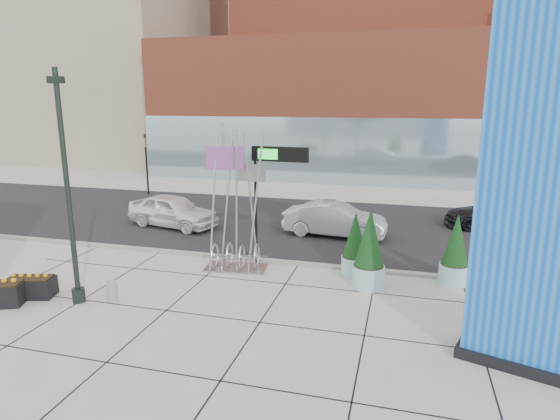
% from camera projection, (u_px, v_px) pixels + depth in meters
% --- Properties ---
extents(ground, '(160.00, 160.00, 0.00)m').
position_uv_depth(ground, '(239.00, 304.00, 14.73)').
color(ground, '#9E9991').
rests_on(ground, ground).
extents(street_asphalt, '(80.00, 12.00, 0.02)m').
position_uv_depth(street_asphalt, '(305.00, 224.00, 24.12)').
color(street_asphalt, black).
rests_on(street_asphalt, ground).
extents(curb_edge, '(80.00, 0.30, 0.12)m').
position_uv_depth(curb_edge, '(274.00, 261.00, 18.47)').
color(curb_edge, gray).
rests_on(curb_edge, ground).
extents(tower_podium, '(34.00, 10.00, 11.00)m').
position_uv_depth(tower_podium, '(361.00, 109.00, 38.57)').
color(tower_podium, '#A54830').
rests_on(tower_podium, ground).
extents(tower_glass_front, '(34.00, 0.60, 5.00)m').
position_uv_depth(tower_glass_front, '(353.00, 152.00, 34.76)').
color(tower_glass_front, '#8CA5B2').
rests_on(tower_glass_front, ground).
extents(blue_pylon, '(3.23, 2.20, 9.89)m').
position_uv_depth(blue_pylon, '(548.00, 170.00, 10.32)').
color(blue_pylon, blue).
rests_on(blue_pylon, ground).
extents(lamp_post, '(0.49, 0.40, 7.20)m').
position_uv_depth(lamp_post, '(70.00, 212.00, 14.25)').
color(lamp_post, black).
rests_on(lamp_post, ground).
extents(public_art_sculpture, '(2.44, 1.43, 5.28)m').
position_uv_depth(public_art_sculpture, '(236.00, 234.00, 17.53)').
color(public_art_sculpture, '#A6A8AA').
rests_on(public_art_sculpture, ground).
extents(concrete_bollard, '(0.33, 0.33, 0.65)m').
position_uv_depth(concrete_bollard, '(112.00, 291.00, 14.92)').
color(concrete_bollard, gray).
rests_on(concrete_bollard, ground).
extents(overhead_street_sign, '(2.17, 0.31, 4.61)m').
position_uv_depth(overhead_street_sign, '(275.00, 164.00, 17.35)').
color(overhead_street_sign, black).
rests_on(overhead_street_sign, ground).
extents(round_planter_east, '(1.00, 1.00, 2.51)m').
position_uv_depth(round_planter_east, '(455.00, 251.00, 16.15)').
color(round_planter_east, '#9BCED1').
rests_on(round_planter_east, ground).
extents(round_planter_mid, '(0.96, 0.96, 2.40)m').
position_uv_depth(round_planter_mid, '(355.00, 245.00, 17.04)').
color(round_planter_mid, '#9BCED1').
rests_on(round_planter_mid, ground).
extents(round_planter_west, '(1.11, 1.11, 2.76)m').
position_uv_depth(round_planter_west, '(369.00, 251.00, 15.80)').
color(round_planter_west, '#9BCED1').
rests_on(round_planter_west, ground).
extents(box_planter_south, '(1.61, 1.09, 0.81)m').
position_uv_depth(box_planter_south, '(31.00, 286.00, 15.23)').
color(box_planter_south, black).
rests_on(box_planter_south, ground).
extents(car_white_west, '(5.09, 2.94, 1.63)m').
position_uv_depth(car_white_west, '(173.00, 211.00, 23.57)').
color(car_white_west, white).
rests_on(car_white_west, ground).
extents(car_silver_mid, '(4.88, 2.04, 1.57)m').
position_uv_depth(car_silver_mid, '(335.00, 220.00, 21.96)').
color(car_silver_mid, '#B8BAC1').
rests_on(car_silver_mid, ground).
extents(car_dark_east, '(5.31, 2.88, 1.46)m').
position_uv_depth(car_dark_east, '(497.00, 214.00, 23.31)').
color(car_dark_east, black).
rests_on(car_dark_east, ground).
extents(traffic_signal, '(0.15, 0.18, 4.10)m').
position_uv_depth(traffic_signal, '(146.00, 161.00, 31.33)').
color(traffic_signal, black).
rests_on(traffic_signal, ground).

